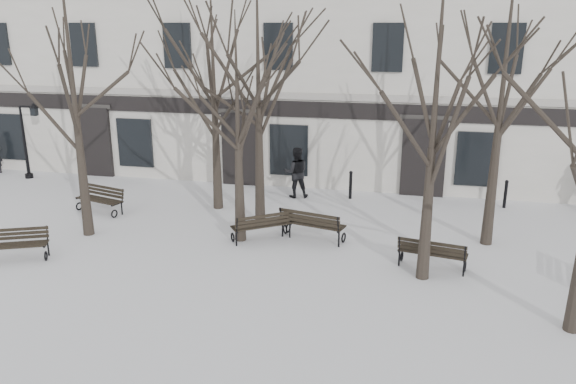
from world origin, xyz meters
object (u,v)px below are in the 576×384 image
(bench_1, at_px, (312,224))
(tree_0, at_px, (70,55))
(bench_4, at_px, (262,225))
(tree_2, at_px, (437,78))
(bench_2, at_px, (432,252))
(lamp_post, at_px, (28,135))
(tree_1, at_px, (237,102))
(bench_0, at_px, (15,243))
(bench_3, at_px, (101,198))

(bench_1, bearing_deg, tree_0, 22.28)
(bench_1, xyz_separation_m, bench_4, (-1.44, -0.33, -0.04))
(tree_2, xyz_separation_m, bench_4, (-4.65, 1.60, -4.53))
(bench_1, bearing_deg, bench_4, 26.80)
(tree_0, xyz_separation_m, bench_2, (10.24, -0.39, -4.89))
(tree_2, height_order, lamp_post, tree_2)
(tree_1, bearing_deg, bench_4, 8.88)
(tree_2, bearing_deg, tree_1, 164.23)
(bench_4, xyz_separation_m, lamp_post, (-11.17, 4.72, 1.33))
(bench_2, height_order, lamp_post, lamp_post)
(bench_0, bearing_deg, bench_1, -0.84)
(bench_1, bearing_deg, bench_3, 6.19)
(bench_0, distance_m, bench_1, 8.29)
(bench_4, height_order, lamp_post, lamp_post)
(tree_1, bearing_deg, bench_0, -154.04)
(bench_3, relative_size, lamp_post, 0.59)
(bench_2, bearing_deg, bench_3, -1.58)
(tree_1, height_order, bench_2, tree_1)
(tree_0, height_order, bench_4, tree_0)
(bench_0, xyz_separation_m, bench_4, (6.23, 2.82, 0.02))
(bench_1, height_order, lamp_post, lamp_post)
(bench_0, xyz_separation_m, lamp_post, (-4.94, 7.54, 1.36))
(tree_0, height_order, bench_3, tree_0)
(bench_3, bearing_deg, tree_0, -53.87)
(bench_4, distance_m, lamp_post, 12.20)
(tree_2, distance_m, bench_3, 12.03)
(bench_4, bearing_deg, tree_2, 125.26)
(tree_2, distance_m, bench_4, 6.69)
(bench_0, height_order, bench_1, bench_1)
(bench_2, bearing_deg, tree_0, 8.64)
(bench_0, height_order, bench_4, bench_4)
(bench_2, distance_m, bench_3, 11.23)
(bench_4, bearing_deg, bench_2, 132.20)
(tree_2, relative_size, bench_2, 4.38)
(bench_2, relative_size, lamp_post, 0.58)
(bench_0, height_order, bench_3, bench_3)
(bench_3, relative_size, bench_4, 1.03)
(bench_2, distance_m, lamp_post, 17.11)
(tree_1, height_order, tree_2, tree_2)
(bench_1, bearing_deg, tree_2, 163.20)
(bench_1, xyz_separation_m, bench_3, (-7.52, 1.05, -0.05))
(tree_1, distance_m, bench_4, 3.68)
(bench_3, distance_m, lamp_post, 6.24)
(tree_1, distance_m, tree_2, 5.58)
(tree_2, bearing_deg, bench_0, -173.59)
(tree_1, bearing_deg, tree_0, -173.32)
(bench_0, bearing_deg, lamp_post, 100.10)
(tree_1, bearing_deg, tree_2, -15.77)
(bench_1, distance_m, lamp_post, 13.42)
(bench_0, relative_size, bench_1, 0.88)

